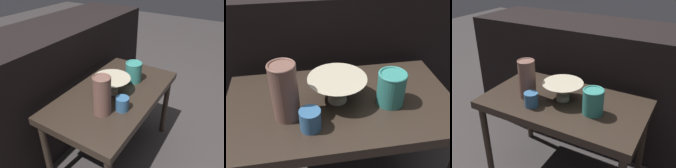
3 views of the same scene
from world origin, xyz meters
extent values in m
cube|color=#2D231C|center=(0.00, 0.00, 0.48)|extent=(0.83, 0.47, 0.04)
cylinder|color=#2D231C|center=(-0.38, 0.20, 0.23)|extent=(0.04, 0.04, 0.46)
cylinder|color=#2D231C|center=(0.38, 0.20, 0.23)|extent=(0.04, 0.04, 0.46)
cube|color=black|center=(0.00, 0.54, 0.39)|extent=(1.77, 0.50, 0.78)
cylinder|color=#B2A88E|center=(-0.01, 0.01, 0.51)|extent=(0.07, 0.07, 0.03)
cone|color=#B2A88E|center=(-0.01, 0.01, 0.56)|extent=(0.21, 0.21, 0.07)
cylinder|color=brown|center=(-0.19, -0.05, 0.60)|extent=(0.09, 0.09, 0.20)
torus|color=brown|center=(-0.19, -0.05, 0.70)|extent=(0.09, 0.09, 0.01)
cylinder|color=teal|center=(0.17, -0.03, 0.56)|extent=(0.10, 0.10, 0.12)
torus|color=teal|center=(0.17, -0.03, 0.62)|extent=(0.10, 0.10, 0.01)
cylinder|color=#33608E|center=(-0.12, -0.12, 0.53)|extent=(0.07, 0.07, 0.07)
camera|label=1|loc=(-0.90, -0.54, 1.18)|focal=35.00mm
camera|label=2|loc=(-0.14, -0.73, 1.09)|focal=42.00mm
camera|label=3|loc=(0.56, -1.02, 1.17)|focal=42.00mm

